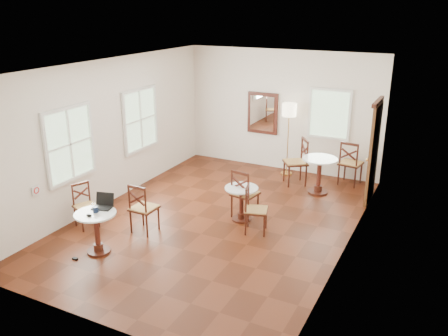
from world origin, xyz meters
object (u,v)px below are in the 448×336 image
chair_near_b (85,206)px  floor_lamp (289,115)px  chair_mid_a (244,193)px  chair_back_b (297,162)px  cafe_table_near (97,228)px  water_glass (93,206)px  cafe_table_mid (241,200)px  cafe_table_back (319,172)px  laptop (104,204)px  chair_near_a (143,208)px  chair_mid_b (255,209)px  mouse (89,215)px  power_adapter (75,259)px  chair_back_a (350,163)px  navy_mug (96,210)px

chair_near_b → floor_lamp: floor_lamp is taller
chair_mid_a → chair_back_b: 2.24m
cafe_table_near → water_glass: water_glass is taller
cafe_table_mid → cafe_table_back: bearing=64.9°
chair_near_b → laptop: bearing=-93.1°
chair_near_a → laptop: bearing=69.9°
chair_mid_b → floor_lamp: bearing=-7.0°
cafe_table_mid → floor_lamp: size_ratio=0.38×
chair_mid_b → chair_back_b: bearing=-13.9°
chair_near_b → mouse: chair_near_b is taller
chair_mid_a → mouse: chair_mid_a is taller
chair_near_b → cafe_table_near: bearing=-104.4°
mouse → power_adapter: bearing=-133.4°
cafe_table_mid → chair_near_b: bearing=-147.9°
floor_lamp → mouse: 5.58m
laptop → mouse: bearing=-99.0°
cafe_table_mid → chair_back_a: bearing=63.4°
cafe_table_back → chair_mid_b: 2.45m
cafe_table_back → laptop: (-2.64, -4.04, 0.29)m
chair_back_b → water_glass: chair_back_b is taller
water_glass → cafe_table_near: bearing=-41.3°
cafe_table_near → cafe_table_mid: (1.65, 2.25, -0.03)m
laptop → water_glass: laptop is taller
chair_mid_a → water_glass: bearing=61.2°
cafe_table_back → chair_near_b: size_ratio=0.96×
cafe_table_mid → floor_lamp: floor_lamp is taller
chair_mid_b → navy_mug: chair_mid_b is taller
mouse → chair_mid_b: bearing=40.2°
chair_near_b → floor_lamp: (2.42, 4.49, 1.09)m
chair_back_b → laptop: 4.81m
cafe_table_near → mouse: mouse is taller
chair_mid_a → water_glass: size_ratio=10.11×
cafe_table_back → laptop: laptop is taller
cafe_table_mid → chair_mid_a: (-0.01, 0.16, 0.07)m
cafe_table_back → cafe_table_mid: bearing=-115.1°
cafe_table_back → floor_lamp: floor_lamp is taller
cafe_table_near → chair_back_a: 6.01m
chair_near_b → laptop: laptop is taller
power_adapter → chair_back_a: bearing=59.3°
cafe_table_near → laptop: bearing=97.5°
chair_back_b → water_glass: (-2.11, -4.51, 0.24)m
cafe_table_mid → chair_mid_a: bearing=94.3°
chair_near_a → navy_mug: bearing=76.6°
chair_near_b → water_glass: (0.73, -0.55, 0.36)m
floor_lamp → mouse: floor_lamp is taller
floor_lamp → chair_mid_a: bearing=-88.3°
cafe_table_near → chair_near_a: 1.01m
navy_mug → chair_mid_b: bearing=42.1°
chair_mid_a → power_adapter: chair_mid_a is taller
chair_mid_b → chair_back_a: chair_back_a is taller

